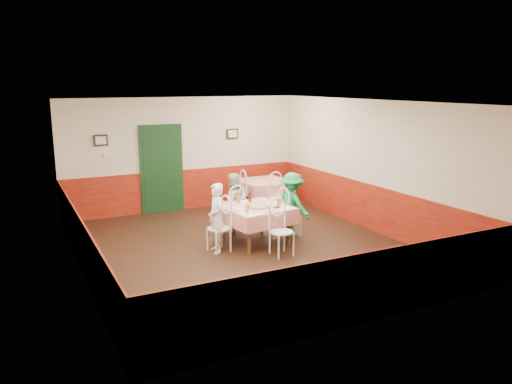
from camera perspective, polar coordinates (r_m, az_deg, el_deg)
name	(u,v)px	position (r m, az deg, el deg)	size (l,w,h in m)	color
floor	(245,248)	(9.73, -1.30, -6.45)	(7.00, 7.00, 0.00)	black
ceiling	(244,102)	(9.21, -1.38, 10.26)	(7.00, 7.00, 0.00)	white
back_wall	(184,154)	(12.58, -8.22, 4.32)	(6.00, 0.10, 2.80)	beige
front_wall	(363,224)	(6.47, 12.12, -3.55)	(6.00, 0.10, 2.80)	beige
left_wall	(77,193)	(8.55, -19.81, -0.12)	(0.10, 7.00, 2.80)	beige
right_wall	(371,166)	(10.98, 12.97, 2.95)	(0.10, 7.00, 2.80)	beige
wainscot_back	(185,189)	(12.72, -8.07, 0.30)	(6.00, 0.03, 1.00)	maroon
wainscot_front	(359,289)	(6.78, 11.69, -10.85)	(6.00, 0.03, 1.00)	maroon
wainscot_left	(82,246)	(8.78, -19.28, -5.85)	(0.03, 7.00, 1.00)	maroon
wainscot_right	(368,206)	(11.15, 12.69, -1.62)	(0.03, 7.00, 1.00)	maroon
door	(162,170)	(12.41, -10.72, 2.49)	(0.96, 0.06, 2.10)	black
picture_left	(101,140)	(12.00, -17.33, 5.66)	(0.32, 0.03, 0.26)	black
picture_right	(232,134)	(12.95, -2.72, 6.67)	(0.32, 0.03, 0.26)	black
thermostat	(106,155)	(12.06, -16.76, 4.05)	(0.10, 0.03, 0.10)	white
main_table	(256,225)	(9.91, 0.00, -3.81)	(1.22, 1.22, 0.77)	red
second_table	(264,195)	(12.50, 0.94, -0.38)	(1.12, 1.12, 0.77)	red
chair_left	(219,228)	(9.46, -4.28, -4.17)	(0.42, 0.42, 0.90)	white
chair_right	(290,215)	(10.38, 3.90, -2.67)	(0.42, 0.42, 0.90)	white
chair_far	(234,212)	(10.58, -2.57, -2.35)	(0.42, 0.42, 0.90)	white
chair_near	(282,232)	(9.23, 2.96, -4.59)	(0.42, 0.42, 0.90)	white
chair_second_a	(237,195)	(12.16, -2.19, -0.39)	(0.42, 0.42, 0.90)	white
chair_second_b	(279,199)	(11.84, 2.62, -0.75)	(0.42, 0.42, 0.90)	white
pizza	(257,206)	(9.76, 0.17, -1.64)	(0.45, 0.45, 0.03)	#B74723
plate_left	(239,209)	(9.59, -2.01, -1.96)	(0.25, 0.25, 0.01)	white
plate_right	(272,203)	(10.03, 1.85, -1.31)	(0.25, 0.25, 0.01)	white
plate_far	(243,202)	(10.15, -1.48, -1.14)	(0.25, 0.25, 0.01)	white
glass_a	(247,208)	(9.38, -0.98, -1.88)	(0.08, 0.08, 0.14)	#BF7219
glass_b	(279,202)	(9.83, 2.60, -1.20)	(0.08, 0.08, 0.15)	#BF7219
glass_c	(239,200)	(10.06, -2.00, -0.89)	(0.08, 0.08, 0.14)	#BF7219
beer_bottle	(250,196)	(10.15, -0.70, -0.49)	(0.06, 0.06, 0.24)	#381C0A
shaker_a	(248,212)	(9.24, -0.88, -2.27)	(0.04, 0.04, 0.09)	silver
shaker_b	(254,212)	(9.21, -0.23, -2.31)	(0.04, 0.04, 0.09)	silver
shaker_c	(247,211)	(9.27, -1.03, -2.22)	(0.04, 0.04, 0.09)	#B23319
menu_left	(251,213)	(9.31, -0.59, -2.42)	(0.30, 0.40, 0.00)	white
menu_right	(285,208)	(9.73, 3.31, -1.79)	(0.30, 0.40, 0.00)	white
wallet	(277,207)	(9.71, 2.38, -1.76)	(0.11, 0.09, 0.02)	black
diner_left	(216,218)	(9.38, -4.57, -2.99)	(0.48, 0.32, 1.32)	gray
diner_far	(232,203)	(10.58, -2.72, -1.28)	(0.63, 0.49, 1.29)	gray
diner_right	(292,205)	(10.35, 4.14, -1.45)	(0.87, 0.50, 1.34)	gray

